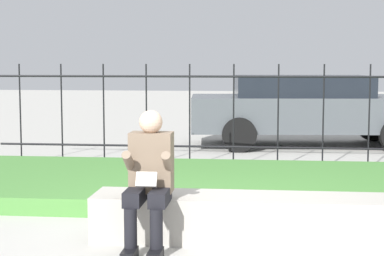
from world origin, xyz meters
name	(u,v)px	position (x,y,z in m)	size (l,w,h in m)	color
ground_plane	(214,240)	(0.00, 0.00, 0.00)	(60.00, 60.00, 0.00)	#B2AFA8
stone_bench	(241,221)	(0.25, 0.00, 0.19)	(2.76, 0.57, 0.43)	#ADA89E
person_seated_reader	(149,175)	(-0.55, -0.31, 0.66)	(0.42, 0.73, 1.23)	black
grass_berm	(227,185)	(0.00, 2.19, 0.10)	(9.57, 2.97, 0.20)	#4C893D
iron_fence	(234,114)	(0.00, 4.13, 0.85)	(7.57, 0.03, 1.62)	black
car_parked_center	(309,108)	(1.35, 6.83, 0.75)	(4.77, 2.22, 1.38)	#4C5156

